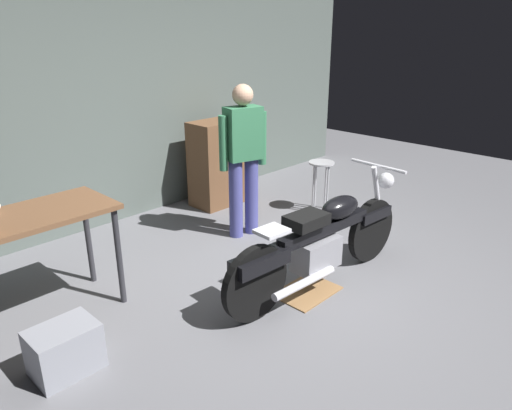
% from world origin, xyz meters
% --- Properties ---
extents(ground_plane, '(12.00, 12.00, 0.00)m').
position_xyz_m(ground_plane, '(0.00, 0.00, 0.00)').
color(ground_plane, slate).
extents(back_wall, '(8.00, 0.12, 3.10)m').
position_xyz_m(back_wall, '(0.00, 2.80, 1.55)').
color(back_wall, '#56605B').
rests_on(back_wall, ground_plane).
extents(workbench, '(1.30, 0.64, 0.90)m').
position_xyz_m(workbench, '(-1.78, 1.34, 0.79)').
color(workbench, brown).
rests_on(workbench, ground_plane).
extents(motorcycle, '(2.19, 0.60, 1.00)m').
position_xyz_m(motorcycle, '(0.21, 0.04, 0.45)').
color(motorcycle, black).
rests_on(motorcycle, ground_plane).
extents(person_standing, '(0.55, 0.31, 1.67)m').
position_xyz_m(person_standing, '(0.54, 1.35, 0.93)').
color(person_standing, '#464991').
rests_on(person_standing, ground_plane).
extents(shop_stool, '(0.32, 0.32, 0.64)m').
position_xyz_m(shop_stool, '(1.73, 1.18, 0.50)').
color(shop_stool, '#B2B2B7').
rests_on(shop_stool, ground_plane).
extents(wooden_dresser, '(0.80, 0.47, 1.10)m').
position_xyz_m(wooden_dresser, '(1.07, 2.30, 0.55)').
color(wooden_dresser, brown).
rests_on(wooden_dresser, ground_plane).
extents(drip_tray, '(0.56, 0.40, 0.01)m').
position_xyz_m(drip_tray, '(0.03, 0.04, 0.01)').
color(drip_tray, olive).
rests_on(drip_tray, ground_plane).
extents(storage_bin, '(0.44, 0.32, 0.34)m').
position_xyz_m(storage_bin, '(-1.93, 0.59, 0.17)').
color(storage_bin, gray).
rests_on(storage_bin, ground_plane).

